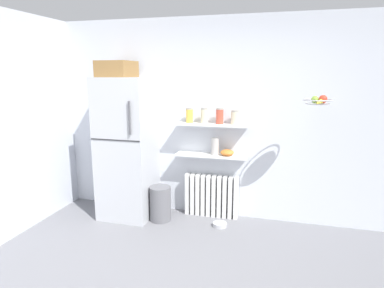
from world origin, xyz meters
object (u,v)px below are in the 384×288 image
(vase, at_px, (215,146))
(hanging_fruit_basket, at_px, (319,100))
(radiator, at_px, (211,196))
(storage_jar_1, at_px, (204,116))
(storage_jar_3, at_px, (235,118))
(storage_jar_2, at_px, (220,116))
(storage_jar_0, at_px, (189,115))
(pet_food_bowl, at_px, (220,225))
(shelf_bowl, at_px, (227,153))
(trash_bin, at_px, (160,204))
(refrigerator, at_px, (127,145))

(vase, xyz_separation_m, hanging_fruit_basket, (1.18, -0.35, 0.64))
(radiator, distance_m, hanging_fruit_basket, 1.85)
(storage_jar_1, xyz_separation_m, vase, (0.15, 0.00, -0.39))
(radiator, xyz_separation_m, hanging_fruit_basket, (1.23, -0.38, 1.33))
(storage_jar_3, height_order, vase, storage_jar_3)
(storage_jar_2, relative_size, hanging_fruit_basket, 0.66)
(radiator, xyz_separation_m, storage_jar_2, (0.10, -0.03, 1.08))
(hanging_fruit_basket, bearing_deg, storage_jar_1, 165.11)
(storage_jar_3, height_order, hanging_fruit_basket, hanging_fruit_basket)
(storage_jar_0, bearing_deg, storage_jar_3, 0.00)
(pet_food_bowl, height_order, hanging_fruit_basket, hanging_fruit_basket)
(radiator, bearing_deg, storage_jar_2, -16.81)
(shelf_bowl, bearing_deg, pet_food_bowl, -96.04)
(trash_bin, bearing_deg, shelf_bowl, 19.06)
(storage_jar_0, bearing_deg, vase, 0.00)
(storage_jar_2, xyz_separation_m, vase, (-0.05, 0.00, -0.40))
(refrigerator, xyz_separation_m, vase, (1.14, 0.21, 0.00))
(vase, bearing_deg, storage_jar_0, 180.00)
(radiator, xyz_separation_m, vase, (0.05, -0.03, 0.69))
(radiator, height_order, storage_jar_1, storage_jar_1)
(storage_jar_1, bearing_deg, shelf_bowl, 0.00)
(storage_jar_0, bearing_deg, refrigerator, -164.92)
(shelf_bowl, relative_size, pet_food_bowl, 1.00)
(radiator, bearing_deg, storage_jar_0, -174.25)
(storage_jar_1, height_order, pet_food_bowl, storage_jar_1)
(trash_bin, relative_size, hanging_fruit_basket, 1.48)
(storage_jar_0, distance_m, vase, 0.52)
(storage_jar_0, xyz_separation_m, trash_bin, (-0.32, -0.28, -1.13))
(storage_jar_1, xyz_separation_m, storage_jar_2, (0.20, 0.00, 0.00))
(storage_jar_1, bearing_deg, hanging_fruit_basket, -14.89)
(refrigerator, bearing_deg, storage_jar_1, 12.18)
(storage_jar_0, xyz_separation_m, shelf_bowl, (0.50, 0.00, -0.46))
(hanging_fruit_basket, bearing_deg, shelf_bowl, 160.97)
(refrigerator, xyz_separation_m, storage_jar_3, (1.39, 0.21, 0.39))
(vase, relative_size, shelf_bowl, 1.27)
(refrigerator, distance_m, trash_bin, 0.89)
(storage_jar_2, distance_m, storage_jar_3, 0.20)
(storage_jar_2, distance_m, pet_food_bowl, 1.37)
(refrigerator, bearing_deg, storage_jar_0, 15.08)
(storage_jar_0, relative_size, pet_food_bowl, 1.10)
(shelf_bowl, relative_size, trash_bin, 0.38)
(storage_jar_0, distance_m, storage_jar_1, 0.20)
(storage_jar_1, xyz_separation_m, trash_bin, (-0.52, -0.28, -1.14))
(radiator, xyz_separation_m, storage_jar_0, (-0.30, -0.03, 1.08))
(refrigerator, distance_m, storage_jar_1, 1.09)
(pet_food_bowl, bearing_deg, trash_bin, -179.18)
(storage_jar_0, distance_m, pet_food_bowl, 1.45)
(storage_jar_3, bearing_deg, trash_bin, -162.76)
(storage_jar_2, relative_size, trash_bin, 0.44)
(radiator, relative_size, storage_jar_3, 3.98)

